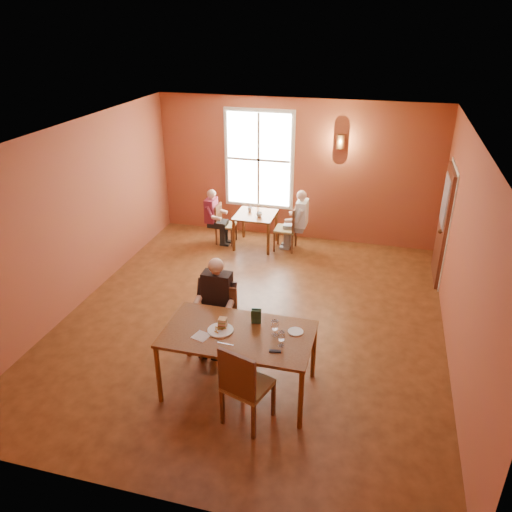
% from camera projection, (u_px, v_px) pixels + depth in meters
% --- Properties ---
extents(ground, '(6.00, 7.00, 0.01)m').
position_uv_depth(ground, '(253.00, 319.00, 8.16)').
color(ground, brown).
rests_on(ground, ground).
extents(wall_back, '(6.00, 0.04, 3.00)m').
position_uv_depth(wall_back, '(296.00, 171.00, 10.55)').
color(wall_back, brown).
rests_on(wall_back, ground).
extents(wall_front, '(6.00, 0.04, 3.00)m').
position_uv_depth(wall_front, '(150.00, 386.00, 4.46)').
color(wall_front, brown).
rests_on(wall_front, ground).
extents(wall_left, '(0.04, 7.00, 3.00)m').
position_uv_depth(wall_left, '(77.00, 216.00, 8.19)').
color(wall_left, brown).
rests_on(wall_left, ground).
extents(wall_right, '(0.04, 7.00, 3.00)m').
position_uv_depth(wall_right, '(464.00, 257.00, 6.81)').
color(wall_right, brown).
rests_on(wall_right, ground).
extents(ceiling, '(6.00, 7.00, 0.04)m').
position_uv_depth(ceiling, '(252.00, 135.00, 6.85)').
color(ceiling, white).
rests_on(ceiling, wall_back).
extents(window, '(1.36, 0.10, 1.96)m').
position_uv_depth(window, '(259.00, 160.00, 10.60)').
color(window, white).
rests_on(window, wall_back).
extents(door, '(0.12, 1.04, 2.10)m').
position_uv_depth(door, '(442.00, 225.00, 9.02)').
color(door, maroon).
rests_on(door, ground).
extents(wall_sconce, '(0.16, 0.16, 0.28)m').
position_uv_depth(wall_sconce, '(341.00, 142.00, 9.95)').
color(wall_sconce, brown).
rests_on(wall_sconce, wall_back).
extents(main_table, '(1.89, 1.06, 0.89)m').
position_uv_depth(main_table, '(239.00, 361.00, 6.46)').
color(main_table, brown).
rests_on(main_table, ground).
extents(chair_diner_main, '(0.45, 0.45, 1.02)m').
position_uv_depth(chair_diner_main, '(218.00, 324.00, 7.11)').
color(chair_diner_main, '#43260E').
rests_on(chair_diner_main, ground).
extents(diner_main, '(0.55, 0.55, 1.37)m').
position_uv_depth(diner_main, '(217.00, 315.00, 7.01)').
color(diner_main, '#3C281F').
rests_on(diner_main, ground).
extents(chair_empty, '(0.62, 0.62, 1.12)m').
position_uv_depth(chair_empty, '(248.00, 383.00, 5.90)').
color(chair_empty, '#3F1F13').
rests_on(chair_empty, ground).
extents(plate_food, '(0.38, 0.38, 0.04)m').
position_uv_depth(plate_food, '(220.00, 330.00, 6.29)').
color(plate_food, silver).
rests_on(plate_food, main_table).
extents(sandwich, '(0.11, 0.10, 0.13)m').
position_uv_depth(sandwich, '(223.00, 324.00, 6.33)').
color(sandwich, tan).
rests_on(sandwich, main_table).
extents(goblet_a, '(0.12, 0.12, 0.22)m').
position_uv_depth(goblet_a, '(275.00, 328.00, 6.17)').
color(goblet_a, white).
rests_on(goblet_a, main_table).
extents(goblet_b, '(0.11, 0.11, 0.21)m').
position_uv_depth(goblet_b, '(281.00, 339.00, 5.97)').
color(goblet_b, white).
rests_on(goblet_b, main_table).
extents(menu_stand, '(0.13, 0.08, 0.21)m').
position_uv_depth(menu_stand, '(256.00, 316.00, 6.42)').
color(menu_stand, '#234027').
rests_on(menu_stand, main_table).
extents(knife, '(0.21, 0.03, 0.00)m').
position_uv_depth(knife, '(225.00, 344.00, 6.06)').
color(knife, silver).
rests_on(knife, main_table).
extents(napkin, '(0.24, 0.24, 0.01)m').
position_uv_depth(napkin, '(201.00, 336.00, 6.20)').
color(napkin, white).
rests_on(napkin, main_table).
extents(side_plate, '(0.26, 0.26, 0.02)m').
position_uv_depth(side_plate, '(296.00, 332.00, 6.28)').
color(side_plate, white).
rests_on(side_plate, main_table).
extents(sunglasses, '(0.15, 0.07, 0.02)m').
position_uv_depth(sunglasses, '(275.00, 351.00, 5.91)').
color(sunglasses, black).
rests_on(sunglasses, main_table).
extents(second_table, '(0.82, 0.82, 0.72)m').
position_uv_depth(second_table, '(255.00, 230.00, 10.58)').
color(second_table, brown).
rests_on(second_table, ground).
extents(chair_diner_white, '(0.42, 0.42, 0.96)m').
position_uv_depth(chair_diner_white, '(286.00, 228.00, 10.38)').
color(chair_diner_white, '#3B2211').
rests_on(chair_diner_white, ground).
extents(diner_white, '(0.50, 0.50, 1.25)m').
position_uv_depth(diner_white, '(287.00, 222.00, 10.31)').
color(diner_white, white).
rests_on(diner_white, ground).
extents(chair_diner_maroon, '(0.38, 0.38, 0.86)m').
position_uv_depth(chair_diner_maroon, '(226.00, 224.00, 10.70)').
color(chair_diner_maroon, '#603213').
rests_on(chair_diner_maroon, ground).
extents(diner_maroon, '(0.47, 0.47, 1.17)m').
position_uv_depth(diner_maroon, '(225.00, 217.00, 10.64)').
color(diner_maroon, maroon).
rests_on(diner_maroon, ground).
extents(cup_a, '(0.14, 0.14, 0.09)m').
position_uv_depth(cup_a, '(259.00, 215.00, 10.27)').
color(cup_a, white).
rests_on(cup_a, second_table).
extents(cup_b, '(0.11, 0.11, 0.09)m').
position_uv_depth(cup_b, '(250.00, 209.00, 10.56)').
color(cup_b, white).
rests_on(cup_b, second_table).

